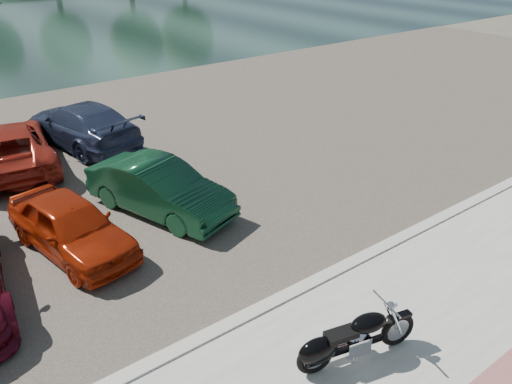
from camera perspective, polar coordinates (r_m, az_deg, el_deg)
ground at (r=9.76m, az=14.15°, el=-16.55°), size 200.00×200.00×0.00m
promenade at (r=9.35m, az=19.08°, el=-19.41°), size 60.00×6.00×0.10m
kerb at (r=10.70m, az=5.97°, el=-10.62°), size 60.00×0.30×0.14m
parking_lot at (r=17.46m, az=-14.23°, el=4.40°), size 60.00×18.00×0.04m
motorcycle at (r=8.88m, az=10.35°, el=-16.39°), size 2.29×0.92×1.05m
car_4 at (r=12.18m, az=-20.39°, el=-3.66°), size 2.26×4.07×1.31m
car_5 at (r=13.22m, az=-10.97°, el=0.43°), size 2.75×4.44×1.38m
car_10 at (r=17.28m, az=-26.37°, el=4.63°), size 2.85×5.23×1.39m
car_11 at (r=18.28m, az=-19.26°, el=7.32°), size 2.98×5.40×1.48m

